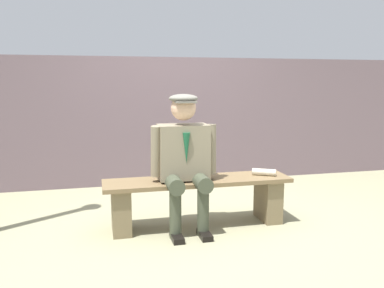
% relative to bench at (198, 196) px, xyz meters
% --- Properties ---
extents(ground_plane, '(30.00, 30.00, 0.00)m').
position_rel_bench_xyz_m(ground_plane, '(0.00, 0.00, -0.31)').
color(ground_plane, gray).
extents(bench, '(1.85, 0.43, 0.48)m').
position_rel_bench_xyz_m(bench, '(0.00, 0.00, 0.00)').
color(bench, brown).
rests_on(bench, ground).
extents(seated_man, '(0.65, 0.59, 1.31)m').
position_rel_bench_xyz_m(seated_man, '(0.15, 0.05, 0.43)').
color(seated_man, gray).
rests_on(seated_man, ground).
extents(rolled_magazine, '(0.24, 0.18, 0.07)m').
position_rel_bench_xyz_m(rolled_magazine, '(-0.69, 0.02, 0.21)').
color(rolled_magazine, beige).
rests_on(rolled_magazine, bench).
extents(stadium_wall, '(12.00, 0.24, 1.76)m').
position_rel_bench_xyz_m(stadium_wall, '(0.00, -1.87, 0.57)').
color(stadium_wall, '#6B5861').
rests_on(stadium_wall, ground).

